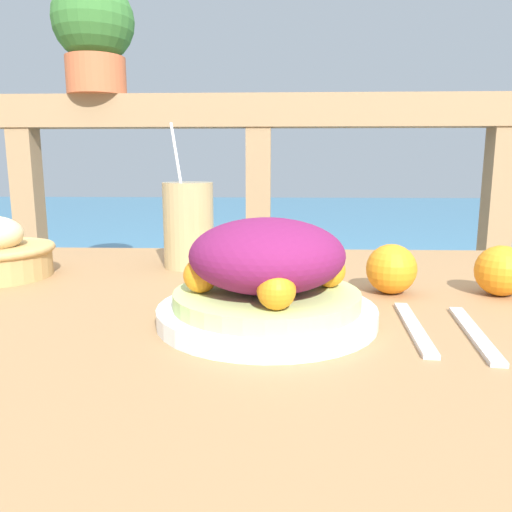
# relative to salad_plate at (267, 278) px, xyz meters

# --- Properties ---
(patio_table) EXTENTS (1.11, 0.94, 0.76)m
(patio_table) POSITION_rel_salad_plate_xyz_m (-0.04, 0.03, -0.15)
(patio_table) COLOR #997047
(patio_table) RESTS_ON ground_plane
(railing_fence) EXTENTS (2.80, 0.08, 1.13)m
(railing_fence) POSITION_rel_salad_plate_xyz_m (-0.04, 0.89, -0.04)
(railing_fence) COLOR #937551
(railing_fence) RESTS_ON ground_plane
(sea_backdrop) EXTENTS (12.00, 4.00, 0.53)m
(sea_backdrop) POSITION_rel_salad_plate_xyz_m (-0.04, 3.39, -0.55)
(sea_backdrop) COLOR teal
(sea_backdrop) RESTS_ON ground_plane
(salad_plate) EXTENTS (0.26, 0.26, 0.12)m
(salad_plate) POSITION_rel_salad_plate_xyz_m (0.00, 0.00, 0.00)
(salad_plate) COLOR silver
(salad_plate) RESTS_ON patio_table
(drink_glass) EXTENTS (0.09, 0.09, 0.25)m
(drink_glass) POSITION_rel_salad_plate_xyz_m (-0.14, 0.31, 0.02)
(drink_glass) COLOR tan
(drink_glass) RESTS_ON patio_table
(potted_plant) EXTENTS (0.22, 0.22, 0.31)m
(potted_plant) POSITION_rel_salad_plate_xyz_m (-0.50, 0.89, 0.49)
(potted_plant) COLOR #B75B38
(potted_plant) RESTS_ON railing_fence
(fork) EXTENTS (0.03, 0.18, 0.00)m
(fork) POSITION_rel_salad_plate_xyz_m (0.17, -0.02, -0.05)
(fork) COLOR silver
(fork) RESTS_ON patio_table
(knife) EXTENTS (0.04, 0.18, 0.00)m
(knife) POSITION_rel_salad_plate_xyz_m (0.23, -0.04, -0.05)
(knife) COLOR silver
(knife) RESTS_ON patio_table
(orange_near_basket) EXTENTS (0.07, 0.07, 0.07)m
(orange_near_basket) POSITION_rel_salad_plate_xyz_m (0.17, 0.14, -0.02)
(orange_near_basket) COLOR orange
(orange_near_basket) RESTS_ON patio_table
(orange_near_glass) EXTENTS (0.07, 0.07, 0.07)m
(orange_near_glass) POSITION_rel_salad_plate_xyz_m (0.33, 0.13, -0.02)
(orange_near_glass) COLOR orange
(orange_near_glass) RESTS_ON patio_table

